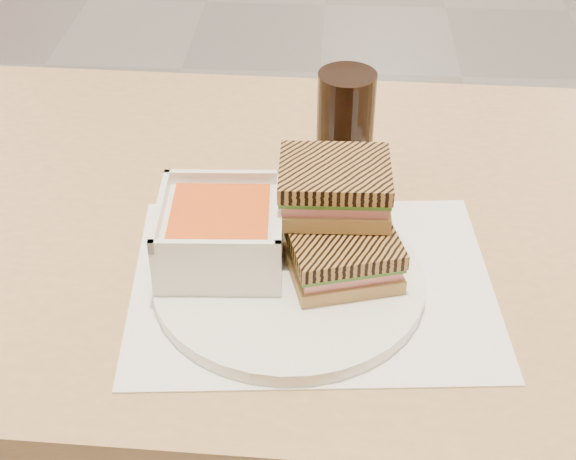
# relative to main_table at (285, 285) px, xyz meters

# --- Properties ---
(main_table) EXTENTS (1.22, 0.73, 0.75)m
(main_table) POSITION_rel_main_table_xyz_m (0.00, 0.00, 0.00)
(main_table) COLOR tan
(main_table) RESTS_ON ground
(tray_liner) EXTENTS (0.40, 0.33, 0.00)m
(tray_liner) POSITION_rel_main_table_xyz_m (0.04, -0.13, 0.11)
(tray_liner) COLOR white
(tray_liner) RESTS_ON main_table
(plate) EXTENTS (0.28, 0.28, 0.02)m
(plate) POSITION_rel_main_table_xyz_m (0.01, -0.13, 0.12)
(plate) COLOR white
(plate) RESTS_ON tray_liner
(soup_bowl) EXTENTS (0.14, 0.14, 0.07)m
(soup_bowl) POSITION_rel_main_table_xyz_m (-0.06, -0.11, 0.16)
(soup_bowl) COLOR white
(soup_bowl) RESTS_ON plate
(panini_lower) EXTENTS (0.13, 0.12, 0.05)m
(panini_lower) POSITION_rel_main_table_xyz_m (0.07, -0.13, 0.16)
(panini_lower) COLOR tan
(panini_lower) RESTS_ON plate
(panini_upper) EXTENTS (0.12, 0.10, 0.05)m
(panini_upper) POSITION_rel_main_table_xyz_m (0.06, -0.08, 0.21)
(panini_upper) COLOR tan
(panini_upper) RESTS_ON panini_lower
(cola_glass) EXTENTS (0.07, 0.07, 0.15)m
(cola_glass) POSITION_rel_main_table_xyz_m (0.07, 0.07, 0.19)
(cola_glass) COLOR black
(cola_glass) RESTS_ON main_table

